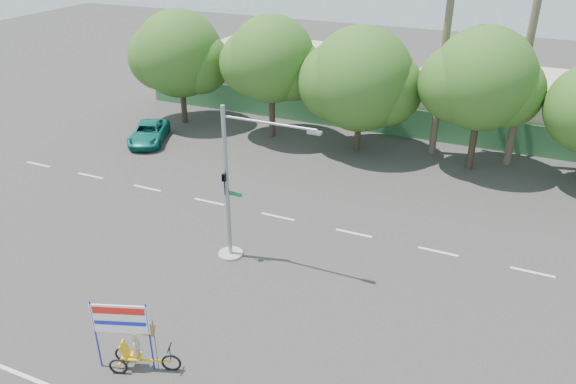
% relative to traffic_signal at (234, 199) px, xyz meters
% --- Properties ---
extents(ground, '(120.00, 120.00, 0.00)m').
position_rel_traffic_signal_xyz_m(ground, '(2.20, -3.98, -2.92)').
color(ground, '#33302D').
rests_on(ground, ground).
extents(fence, '(38.00, 0.08, 2.00)m').
position_rel_traffic_signal_xyz_m(fence, '(2.20, 17.52, -1.92)').
color(fence, '#336B3D').
rests_on(fence, ground).
extents(building_left, '(12.00, 8.00, 4.00)m').
position_rel_traffic_signal_xyz_m(building_left, '(-7.80, 22.02, -0.92)').
color(building_left, beige).
rests_on(building_left, ground).
extents(building_right, '(14.00, 8.00, 3.60)m').
position_rel_traffic_signal_xyz_m(building_right, '(10.20, 22.02, -1.12)').
color(building_right, beige).
rests_on(building_right, ground).
extents(tree_far_left, '(7.14, 6.00, 7.96)m').
position_rel_traffic_signal_xyz_m(tree_far_left, '(-11.85, 14.02, 1.84)').
color(tree_far_left, '#473828').
rests_on(tree_far_left, ground).
extents(tree_left, '(6.66, 5.60, 8.07)m').
position_rel_traffic_signal_xyz_m(tree_left, '(-4.85, 14.02, 2.14)').
color(tree_left, '#473828').
rests_on(tree_left, ground).
extents(tree_center, '(7.62, 6.40, 7.85)m').
position_rel_traffic_signal_xyz_m(tree_center, '(1.14, 14.02, 1.55)').
color(tree_center, '#473828').
rests_on(tree_center, ground).
extents(tree_right, '(6.90, 5.80, 8.36)m').
position_rel_traffic_signal_xyz_m(tree_right, '(8.15, 14.02, 2.32)').
color(tree_right, '#473828').
rests_on(tree_right, ground).
extents(palm_short, '(3.73, 3.79, 14.45)m').
position_rel_traffic_signal_xyz_m(palm_short, '(5.70, 15.52, 5.94)').
color(palm_short, '#70604C').
rests_on(palm_short, ground).
extents(traffic_signal, '(4.72, 1.10, 7.00)m').
position_rel_traffic_signal_xyz_m(traffic_signal, '(0.00, 0.00, 0.00)').
color(traffic_signal, gray).
rests_on(traffic_signal, ground).
extents(trike_billboard, '(2.68, 1.20, 2.77)m').
position_rel_traffic_signal_xyz_m(trike_billboard, '(0.12, -7.37, -1.80)').
color(trike_billboard, black).
rests_on(trike_billboard, ground).
extents(pickup_truck, '(3.65, 4.94, 1.25)m').
position_rel_traffic_signal_xyz_m(pickup_truck, '(-11.86, 9.82, -2.30)').
color(pickup_truck, '#0F6C5F').
rests_on(pickup_truck, ground).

